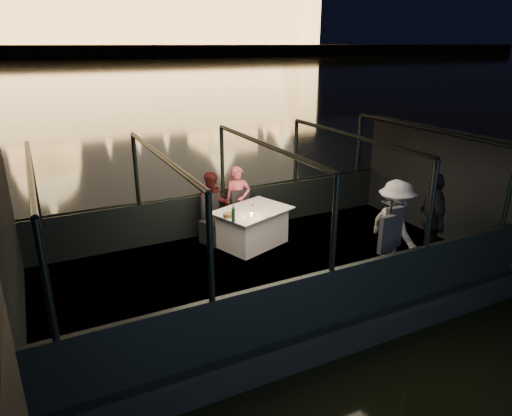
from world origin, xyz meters
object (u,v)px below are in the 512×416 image
coat_stand (388,242)px  passenger_stripe (394,229)px  chair_port_left (214,222)px  person_woman_coral (238,200)px  dining_table_central (253,227)px  wine_bottle (233,214)px  passenger_dark (431,220)px  chair_port_right (244,217)px  person_man_maroon (213,204)px

coat_stand → passenger_stripe: 0.76m
chair_port_left → person_woman_coral: (0.67, 0.27, 0.30)m
coat_stand → passenger_stripe: size_ratio=0.94×
dining_table_central → coat_stand: 2.94m
dining_table_central → wine_bottle: 0.90m
passenger_stripe → passenger_dark: size_ratio=0.99×
chair_port_right → wine_bottle: (-0.63, -0.87, 0.47)m
coat_stand → passenger_dark: (1.47, 0.49, -0.05)m
dining_table_central → chair_port_left: (-0.66, 0.45, 0.06)m
coat_stand → dining_table_central: bearing=112.6°
chair_port_right → person_woman_coral: 0.40m
person_man_maroon → chair_port_right: bearing=-6.7°
passenger_dark → wine_bottle: (-3.19, 1.76, 0.06)m
coat_stand → person_woman_coral: bearing=108.1°
person_man_maroon → person_woman_coral: bearing=18.1°
chair_port_left → chair_port_right: bearing=-20.1°
passenger_stripe → wine_bottle: (-2.30, 1.77, 0.06)m
chair_port_left → passenger_stripe: 3.56m
chair_port_left → wine_bottle: size_ratio=3.02×
person_woman_coral → dining_table_central: bearing=-78.0°
person_woman_coral → person_man_maroon: bearing=-167.4°
dining_table_central → chair_port_right: (0.03, 0.45, 0.06)m
person_woman_coral → passenger_dark: 3.88m
chair_port_right → person_man_maroon: bearing=144.0°
passenger_stripe → passenger_dark: (0.88, 0.01, 0.00)m
dining_table_central → passenger_stripe: passenger_stripe is taller
person_man_maroon → passenger_stripe: passenger_stripe is taller
coat_stand → wine_bottle: size_ratio=4.99×
coat_stand → person_woman_coral: (-1.11, 3.39, -0.15)m
passenger_stripe → passenger_dark: bearing=-85.7°
chair_port_left → chair_port_right: size_ratio=0.99×
dining_table_central → coat_stand: (1.11, -2.67, 0.51)m
coat_stand → person_man_maroon: 3.78m
person_man_maroon → passenger_dark: passenger_dark is taller
person_man_maroon → dining_table_central: bearing=-34.2°
wine_bottle → chair_port_left: bearing=94.0°
coat_stand → person_woman_coral: size_ratio=1.10×
person_woman_coral → passenger_stripe: (1.69, -2.91, 0.10)m
person_man_maroon → chair_port_left: bearing=-92.8°
chair_port_right → wine_bottle: wine_bottle is taller
person_man_maroon → passenger_stripe: (2.26, -2.91, 0.10)m
chair_port_right → coat_stand: 3.33m
chair_port_left → chair_port_right: chair_port_right is taller
passenger_dark → dining_table_central: bearing=-102.6°
dining_table_central → person_man_maroon: size_ratio=1.01×
chair_port_right → passenger_dark: passenger_dark is taller
person_woman_coral → passenger_dark: bearing=-35.8°
chair_port_left → passenger_stripe: passenger_stripe is taller
wine_bottle → person_man_maroon: bearing=87.9°
chair_port_left → chair_port_right: 0.69m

